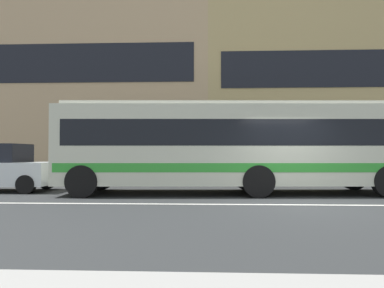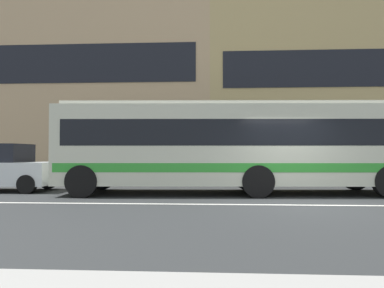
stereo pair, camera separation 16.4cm
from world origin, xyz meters
The scene contains 5 objects.
ground_plane centered at (0.00, 0.00, 0.00)m, with size 160.00×160.00×0.00m, color #2E3031.
lane_centre_line centered at (0.00, 0.00, 0.00)m, with size 60.00×0.16×0.01m, color silver.
apartment_block_left centered at (-12.52, 16.29, 5.68)m, with size 20.03×11.32×11.36m.
apartment_block_right centered at (6.75, 16.29, 5.27)m, with size 18.50×11.32×10.53m.
transit_bus centered at (-1.73, 2.66, 1.67)m, with size 11.58×3.13×3.02m.
Camera 2 is at (-2.38, -9.60, 1.38)m, focal length 33.45 mm.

